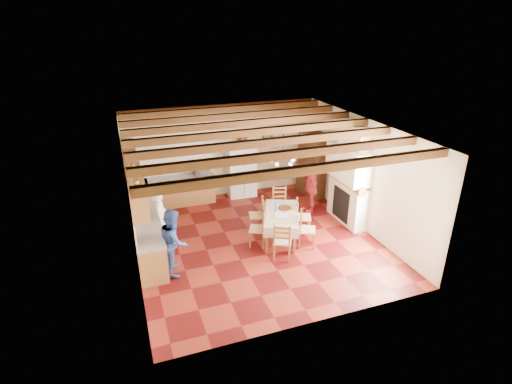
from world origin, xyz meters
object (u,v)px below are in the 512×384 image
chair_end_far (280,204)px  refrigerator (241,169)px  chair_right_far (303,216)px  microwave (202,170)px  chair_left_far (257,215)px  person_man (161,219)px  person_woman_blue (174,241)px  person_woman_red (310,187)px  dining_table (281,216)px  chair_right_near (307,229)px  chair_end_near (282,240)px  chair_left_near (257,228)px  hutch (312,163)px

chair_end_far → refrigerator: bearing=116.7°
chair_right_far → microwave: 3.64m
chair_left_far → person_man: person_man is taller
person_woman_blue → person_woman_red: 4.64m
person_woman_red → chair_right_far: bearing=-25.4°
dining_table → chair_right_near: chair_right_near is taller
chair_end_near → chair_end_far: 2.05m
chair_right_far → chair_left_near: bearing=121.2°
chair_left_far → person_woman_blue: 2.67m
chair_right_near → person_man: person_man is taller
chair_left_near → chair_right_far: bearing=125.3°
chair_end_far → chair_left_far: bearing=-141.3°
refrigerator → person_woman_red: size_ratio=1.15×
chair_left_far → chair_right_near: same height
chair_left_far → chair_end_far: 0.95m
person_woman_red → microwave: person_woman_red is taller
chair_right_far → chair_end_near: bearing=156.2°
chair_right_far → chair_end_near: (-1.03, -0.97, 0.00)m
chair_left_near → chair_right_near: size_ratio=1.00×
person_woman_blue → person_woman_red: size_ratio=1.01×
dining_table → chair_end_far: chair_end_far is taller
chair_left_far → chair_end_far: same height
person_woman_red → microwave: bearing=-114.0°
chair_right_near → chair_end_near: size_ratio=1.00×
chair_left_far → person_woman_blue: person_woman_blue is taller
chair_right_near → chair_right_far: size_ratio=1.00×
hutch → chair_left_far: bearing=-151.9°
person_woman_blue → person_woman_red: person_woman_blue is taller
refrigerator → chair_right_far: 3.15m
hutch → dining_table: size_ratio=1.14×
chair_left_far → chair_end_near: size_ratio=1.00×
person_man → microwave: (1.61, 2.45, 0.25)m
chair_end_near → dining_table: bearing=-82.8°
hutch → person_man: 5.40m
chair_left_near → microwave: microwave is taller
chair_left_near → microwave: bearing=-141.0°
chair_left_far → chair_right_far: (1.14, -0.52, 0.00)m
chair_right_far → person_woman_blue: (-3.52, -0.65, 0.29)m
chair_end_near → person_man: bearing=-0.5°
chair_end_near → chair_end_far: size_ratio=1.00×
hutch → microwave: (-3.47, 0.64, -0.00)m
hutch → dining_table: (-2.08, -2.36, -0.41)m
dining_table → person_woman_blue: size_ratio=1.20×
hutch → microwave: size_ratio=3.94×
chair_end_far → microwave: bearing=144.4°
chair_right_near → chair_end_far: size_ratio=1.00×
chair_end_near → microwave: bearing=-46.7°
chair_right_far → microwave: bearing=57.6°
chair_left_far → chair_right_near: (0.92, -1.19, 0.00)m
refrigerator → person_woman_red: bearing=-49.2°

